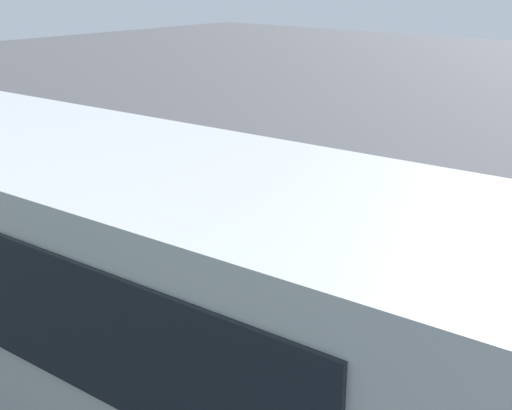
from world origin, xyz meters
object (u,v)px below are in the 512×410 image
object	(u,v)px
spectator_far_left	(286,276)
stunt_motorcycle	(269,179)
spectator_left	(221,246)
parked_motorcycle_silver	(122,280)
tour_bus	(14,269)
spectator_centre	(158,233)

from	to	relation	value
spectator_far_left	stunt_motorcycle	xyz separation A→B (m)	(3.69, -4.13, -0.39)
spectator_left	parked_motorcycle_silver	world-z (taller)	spectator_left
tour_bus	spectator_far_left	size ratio (longest dim) A/B	6.84
tour_bus	parked_motorcycle_silver	xyz separation A→B (m)	(0.86, -2.10, -1.16)
spectator_centre	stunt_motorcycle	bearing A→B (deg)	-72.72
tour_bus	stunt_motorcycle	xyz separation A→B (m)	(2.15, -7.00, -1.03)
tour_bus	spectator_left	size ratio (longest dim) A/B	6.52
spectator_centre	stunt_motorcycle	size ratio (longest dim) A/B	0.86
spectator_left	stunt_motorcycle	size ratio (longest dim) A/B	0.90
parked_motorcycle_silver	spectator_centre	bearing A→B (deg)	-91.50
tour_bus	stunt_motorcycle	size ratio (longest dim) A/B	5.86
tour_bus	parked_motorcycle_silver	bearing A→B (deg)	-67.59
tour_bus	spectator_far_left	xyz separation A→B (m)	(-1.54, -2.88, -0.65)
parked_motorcycle_silver	spectator_left	bearing A→B (deg)	-143.93
spectator_left	stunt_motorcycle	distance (m)	4.76
parked_motorcycle_silver	tour_bus	bearing A→B (deg)	112.41
spectator_left	spectator_far_left	bearing A→B (deg)	176.11
spectator_far_left	spectator_left	size ratio (longest dim) A/B	0.95
spectator_centre	spectator_far_left	bearing A→B (deg)	-178.42
spectator_far_left	spectator_centre	xyz separation A→B (m)	(2.38, 0.07, 0.01)
spectator_far_left	parked_motorcycle_silver	world-z (taller)	spectator_far_left
spectator_centre	stunt_motorcycle	distance (m)	4.41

